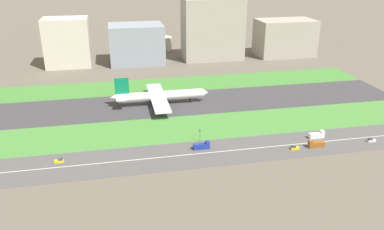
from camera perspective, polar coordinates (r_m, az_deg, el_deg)
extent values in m
plane|color=#5B564C|center=(263.68, 0.31, 1.89)|extent=(800.00, 800.00, 0.00)
cube|color=#38383D|center=(263.66, 0.31, 1.90)|extent=(280.00, 46.00, 0.10)
cube|color=#3D7A33|center=(301.70, -1.30, 4.57)|extent=(280.00, 36.00, 0.10)
cube|color=#427F38|center=(226.66, 2.45, -1.64)|extent=(280.00, 36.00, 0.10)
cube|color=#4C4C4F|center=(198.87, 4.67, -5.31)|extent=(280.00, 28.00, 0.10)
cube|color=silver|center=(198.85, 4.67, -5.29)|extent=(266.00, 0.50, 0.01)
cylinder|color=white|center=(258.10, -4.56, 2.85)|extent=(56.00, 6.00, 6.00)
cone|color=white|center=(263.13, 1.94, 3.29)|extent=(4.00, 5.70, 5.70)
cone|color=white|center=(256.24, -11.35, 2.51)|extent=(5.00, 5.40, 5.40)
cube|color=#0C724C|center=(253.97, -10.23, 4.14)|extent=(9.00, 0.80, 11.00)
cube|color=white|center=(256.18, -10.35, 2.63)|extent=(6.00, 16.00, 0.60)
cube|color=white|center=(272.38, -5.38, 3.61)|extent=(10.00, 26.00, 1.00)
cylinder|color=gray|center=(267.56, -5.00, 2.78)|extent=(5.00, 3.20, 3.20)
cube|color=white|center=(244.31, -4.57, 1.40)|extent=(10.00, 26.00, 1.00)
cylinder|color=gray|center=(250.77, -4.50, 1.43)|extent=(5.00, 3.20, 3.20)
cylinder|color=black|center=(262.56, -0.29, 2.20)|extent=(1.00, 1.00, 3.20)
cylinder|color=black|center=(262.52, -5.50, 2.09)|extent=(1.00, 1.00, 3.20)
cylinder|color=black|center=(255.99, -5.32, 1.56)|extent=(1.00, 1.00, 3.20)
cube|color=brown|center=(211.75, 17.69, -4.13)|extent=(8.40, 2.50, 2.80)
cube|color=brown|center=(209.41, 16.98, -3.74)|extent=(2.00, 2.30, 1.20)
cube|color=silver|center=(228.88, 24.74, -3.40)|extent=(4.40, 1.80, 1.10)
cube|color=#333D4C|center=(228.02, 24.61, -3.20)|extent=(2.20, 1.66, 0.90)
cube|color=yellow|center=(198.50, -18.84, -6.40)|extent=(4.40, 1.80, 1.10)
cube|color=#333D4C|center=(197.92, -18.65, -6.13)|extent=(2.20, 1.66, 0.90)
cube|color=silver|center=(222.09, 17.72, -2.87)|extent=(8.40, 2.50, 2.80)
cube|color=silver|center=(222.81, 18.50, -2.32)|extent=(2.00, 2.30, 1.20)
cube|color=yellow|center=(206.86, 14.78, -4.70)|extent=(4.40, 1.80, 1.10)
cube|color=#333D4C|center=(206.08, 14.61, -4.47)|extent=(2.20, 1.66, 0.90)
cube|color=navy|center=(200.07, 1.36, -4.59)|extent=(8.40, 2.50, 2.80)
cube|color=navy|center=(199.85, 2.26, -3.99)|extent=(2.00, 2.30, 1.20)
cylinder|color=#4C4C51|center=(206.57, 1.16, -3.18)|extent=(0.24, 0.24, 6.00)
cube|color=black|center=(205.05, 1.17, -2.27)|extent=(0.36, 0.36, 1.20)
sphere|color=#19D826|center=(204.74, 1.18, -2.22)|extent=(0.24, 0.24, 0.24)
cube|color=beige|center=(364.83, -17.77, 10.07)|extent=(38.37, 27.08, 42.20)
cube|color=gray|center=(364.13, -8.12, 10.27)|extent=(48.38, 36.64, 34.71)
cube|color=#9E998E|center=(373.19, 3.03, 12.40)|extent=(55.76, 28.55, 55.86)
cube|color=#9E998E|center=(399.57, 13.40, 10.95)|extent=(54.79, 34.00, 34.53)
cylinder|color=silver|center=(409.94, -8.27, 10.39)|extent=(19.11, 19.11, 17.69)
cylinder|color=silver|center=(412.92, -4.26, 10.36)|extent=(18.09, 18.09, 13.79)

